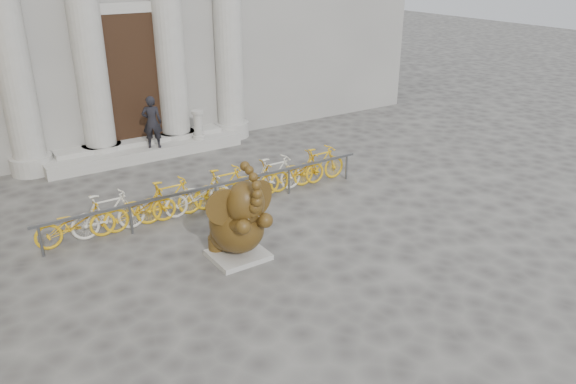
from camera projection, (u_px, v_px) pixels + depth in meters
ground at (326, 303)px, 10.09m from camera, size 80.00×80.00×0.00m
entrance_steps at (146, 151)px, 17.29m from camera, size 6.00×1.20×0.36m
elephant_statue at (238, 223)px, 11.27m from camera, size 1.49×1.64×2.22m
bike_rack at (211, 190)px, 13.62m from camera, size 8.37×0.53×1.00m
pedestrian at (152, 122)px, 16.72m from camera, size 0.68×0.58×1.58m
balustrade_post at (198, 126)px, 17.65m from camera, size 0.37×0.37×0.92m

